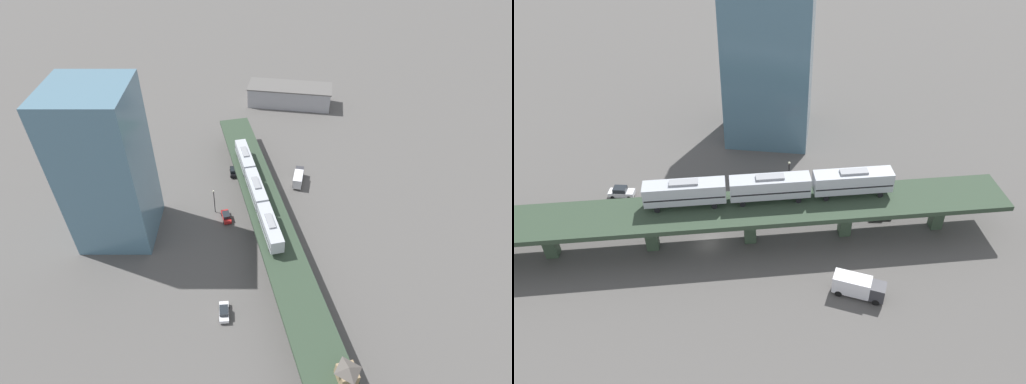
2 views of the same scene
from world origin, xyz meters
TOP-DOWN VIEW (x-y plane):
  - ground_plane at (0.00, 0.00)m, footprint 400.00×400.00m
  - elevated_viaduct at (0.04, -0.15)m, footprint 28.96×91.52m
  - subway_train at (-3.58, 9.22)m, footprint 11.13×36.87m
  - signal_hut at (10.09, -32.89)m, footprint 3.86×3.86m
  - street_car_white at (-9.73, -17.60)m, footprint 2.22×4.53m
  - street_car_red at (-10.82, 8.70)m, footprint 2.89×4.72m
  - street_car_black at (-9.83, 26.54)m, footprint 2.28×4.55m
  - delivery_truck at (7.70, 22.83)m, footprint 3.63×7.50m
  - street_lamp at (-13.70, 11.25)m, footprint 0.44×0.44m
  - warehouse_building at (8.07, 67.05)m, footprint 29.78×14.44m
  - office_tower at (-34.70, 5.41)m, footprint 16.00×16.00m

SIDE VIEW (x-z plane):
  - ground_plane at x=0.00m, z-range 0.00..0.00m
  - street_car_white at x=-9.73m, z-range -0.01..1.88m
  - street_car_red at x=-10.82m, z-range -0.01..1.88m
  - street_car_black at x=-9.83m, z-range -0.01..1.88m
  - delivery_truck at x=7.70m, z-range 0.16..3.36m
  - warehouse_building at x=8.07m, z-range 0.01..6.81m
  - street_lamp at x=-13.70m, z-range 0.64..7.58m
  - elevated_viaduct at x=0.04m, z-range 2.43..9.14m
  - signal_hut at x=10.09m, z-range 6.81..10.21m
  - subway_train at x=-3.58m, z-range 7.03..11.48m
  - office_tower at x=-34.70m, z-range 0.00..36.00m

